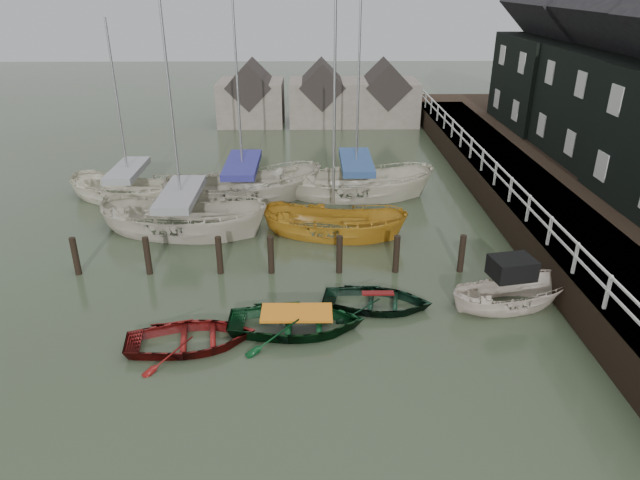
{
  "coord_description": "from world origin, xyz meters",
  "views": [
    {
      "loc": [
        0.25,
        -14.9,
        9.48
      ],
      "look_at": [
        0.51,
        2.7,
        1.4
      ],
      "focal_mm": 32.0,
      "sensor_mm": 36.0,
      "label": 1
    }
  ],
  "objects_px": {
    "sailboat_b": "(244,198)",
    "sailboat_e": "(132,199)",
    "rowboat_red": "(192,345)",
    "sailboat_a": "(184,230)",
    "sailboat_d": "(355,194)",
    "rowboat_dkgreen": "(377,307)",
    "rowboat_green": "(297,330)",
    "motorboat": "(509,303)",
    "sailboat_c": "(333,233)"
  },
  "relations": [
    {
      "from": "sailboat_c",
      "to": "sailboat_a",
      "type": "bearing_deg",
      "value": 101.19
    },
    {
      "from": "sailboat_b",
      "to": "motorboat",
      "type": "bearing_deg",
      "value": -146.43
    },
    {
      "from": "motorboat",
      "to": "sailboat_e",
      "type": "xyz_separation_m",
      "value": [
        -14.75,
        9.77,
        -0.05
      ]
    },
    {
      "from": "sailboat_c",
      "to": "sailboat_d",
      "type": "xyz_separation_m",
      "value": [
        1.23,
        4.49,
        0.05
      ]
    },
    {
      "from": "sailboat_c",
      "to": "sailboat_d",
      "type": "relative_size",
      "value": 0.89
    },
    {
      "from": "sailboat_a",
      "to": "sailboat_c",
      "type": "relative_size",
      "value": 1.11
    },
    {
      "from": "rowboat_dkgreen",
      "to": "sailboat_b",
      "type": "distance_m",
      "value": 11.14
    },
    {
      "from": "sailboat_c",
      "to": "sailboat_e",
      "type": "relative_size",
      "value": 1.12
    },
    {
      "from": "rowboat_red",
      "to": "rowboat_green",
      "type": "distance_m",
      "value": 3.06
    },
    {
      "from": "rowboat_green",
      "to": "motorboat",
      "type": "distance_m",
      "value": 6.84
    },
    {
      "from": "rowboat_dkgreen",
      "to": "sailboat_c",
      "type": "bearing_deg",
      "value": 21.33
    },
    {
      "from": "rowboat_red",
      "to": "sailboat_b",
      "type": "height_order",
      "value": "sailboat_b"
    },
    {
      "from": "rowboat_green",
      "to": "motorboat",
      "type": "bearing_deg",
      "value": -79.09
    },
    {
      "from": "sailboat_b",
      "to": "sailboat_c",
      "type": "height_order",
      "value": "sailboat_b"
    },
    {
      "from": "sailboat_c",
      "to": "sailboat_e",
      "type": "distance_m",
      "value": 10.2
    },
    {
      "from": "sailboat_b",
      "to": "sailboat_c",
      "type": "xyz_separation_m",
      "value": [
        4.06,
        -4.07,
        -0.04
      ]
    },
    {
      "from": "rowboat_green",
      "to": "rowboat_dkgreen",
      "type": "bearing_deg",
      "value": -63.62
    },
    {
      "from": "rowboat_dkgreen",
      "to": "sailboat_d",
      "type": "distance_m",
      "value": 10.24
    },
    {
      "from": "motorboat",
      "to": "sailboat_c",
      "type": "distance_m",
      "value": 7.86
    },
    {
      "from": "rowboat_green",
      "to": "rowboat_dkgreen",
      "type": "relative_size",
      "value": 1.18
    },
    {
      "from": "rowboat_dkgreen",
      "to": "motorboat",
      "type": "xyz_separation_m",
      "value": [
        4.2,
        0.03,
        0.11
      ]
    },
    {
      "from": "rowboat_green",
      "to": "sailboat_a",
      "type": "xyz_separation_m",
      "value": [
        -4.8,
        7.31,
        0.06
      ]
    },
    {
      "from": "rowboat_green",
      "to": "sailboat_d",
      "type": "distance_m",
      "value": 11.76
    },
    {
      "from": "rowboat_red",
      "to": "motorboat",
      "type": "bearing_deg",
      "value": -87.27
    },
    {
      "from": "sailboat_d",
      "to": "rowboat_red",
      "type": "bearing_deg",
      "value": 157.81
    },
    {
      "from": "sailboat_e",
      "to": "sailboat_b",
      "type": "bearing_deg",
      "value": -70.25
    },
    {
      "from": "sailboat_b",
      "to": "sailboat_e",
      "type": "distance_m",
      "value": 5.3
    },
    {
      "from": "sailboat_e",
      "to": "sailboat_c",
      "type": "bearing_deg",
      "value": -93.9
    },
    {
      "from": "rowboat_dkgreen",
      "to": "motorboat",
      "type": "relative_size",
      "value": 0.83
    },
    {
      "from": "sailboat_b",
      "to": "sailboat_c",
      "type": "distance_m",
      "value": 5.75
    },
    {
      "from": "sailboat_c",
      "to": "sailboat_d",
      "type": "distance_m",
      "value": 4.66
    },
    {
      "from": "rowboat_red",
      "to": "motorboat",
      "type": "xyz_separation_m",
      "value": [
        9.68,
        2.03,
        0.11
      ]
    },
    {
      "from": "rowboat_red",
      "to": "rowboat_green",
      "type": "bearing_deg",
      "value": -84.66
    },
    {
      "from": "sailboat_d",
      "to": "rowboat_green",
      "type": "bearing_deg",
      "value": 169.52
    },
    {
      "from": "rowboat_red",
      "to": "rowboat_dkgreen",
      "type": "relative_size",
      "value": 1.06
    },
    {
      "from": "rowboat_dkgreen",
      "to": "sailboat_b",
      "type": "relative_size",
      "value": 0.31
    },
    {
      "from": "motorboat",
      "to": "sailboat_b",
      "type": "bearing_deg",
      "value": 32.79
    },
    {
      "from": "sailboat_b",
      "to": "sailboat_d",
      "type": "xyz_separation_m",
      "value": [
        5.3,
        0.42,
        0.0
      ]
    },
    {
      "from": "rowboat_red",
      "to": "sailboat_a",
      "type": "xyz_separation_m",
      "value": [
        -1.84,
        8.08,
        0.06
      ]
    },
    {
      "from": "sailboat_d",
      "to": "sailboat_e",
      "type": "height_order",
      "value": "sailboat_d"
    },
    {
      "from": "sailboat_d",
      "to": "rowboat_dkgreen",
      "type": "bearing_deg",
      "value": -178.12
    },
    {
      "from": "rowboat_red",
      "to": "sailboat_e",
      "type": "height_order",
      "value": "sailboat_e"
    },
    {
      "from": "rowboat_red",
      "to": "motorboat",
      "type": "relative_size",
      "value": 0.88
    },
    {
      "from": "sailboat_b",
      "to": "sailboat_e",
      "type": "relative_size",
      "value": 1.2
    },
    {
      "from": "rowboat_red",
      "to": "sailboat_a",
      "type": "bearing_deg",
      "value": 3.74
    },
    {
      "from": "sailboat_d",
      "to": "sailboat_e",
      "type": "bearing_deg",
      "value": 94.49
    },
    {
      "from": "sailboat_a",
      "to": "sailboat_d",
      "type": "height_order",
      "value": "sailboat_d"
    },
    {
      "from": "sailboat_a",
      "to": "sailboat_c",
      "type": "xyz_separation_m",
      "value": [
        6.13,
        -0.33,
        -0.05
      ]
    },
    {
      "from": "motorboat",
      "to": "rowboat_green",
      "type": "bearing_deg",
      "value": 89.46
    },
    {
      "from": "motorboat",
      "to": "sailboat_a",
      "type": "bearing_deg",
      "value": 51.09
    }
  ]
}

